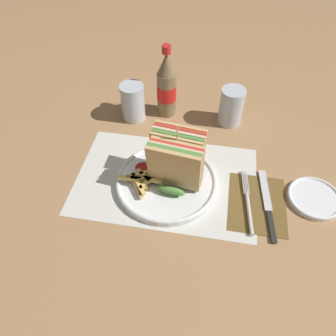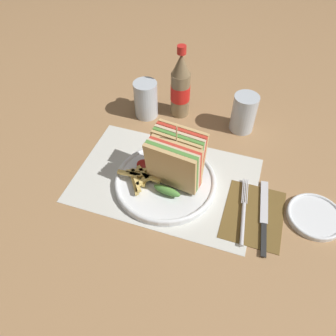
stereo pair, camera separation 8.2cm
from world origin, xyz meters
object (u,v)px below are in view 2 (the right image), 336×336
(glass_far, at_px, (146,101))
(side_saucer, at_px, (315,216))
(coke_bottle_near, at_px, (180,87))
(glass_near, at_px, (244,113))
(fork, at_px, (243,216))
(plate_main, at_px, (166,181))
(club_sandwich, at_px, (176,160))
(knife, at_px, (264,217))

(glass_far, relative_size, side_saucer, 0.87)
(glass_far, bearing_deg, coke_bottle_near, 22.80)
(coke_bottle_near, bearing_deg, glass_near, -3.49)
(fork, height_order, glass_far, glass_far)
(plate_main, distance_m, fork, 0.21)
(glass_near, distance_m, glass_far, 0.29)
(plate_main, distance_m, glass_near, 0.31)
(glass_far, height_order, side_saucer, glass_far)
(club_sandwich, bearing_deg, knife, -9.80)
(fork, distance_m, glass_far, 0.46)
(fork, height_order, glass_near, glass_near)
(plate_main, bearing_deg, side_saucer, 1.99)
(glass_near, xyz_separation_m, side_saucer, (0.22, -0.26, -0.05))
(fork, bearing_deg, coke_bottle_near, 121.36)
(club_sandwich, height_order, glass_far, club_sandwich)
(knife, bearing_deg, glass_far, 139.00)
(knife, bearing_deg, plate_main, 167.66)
(club_sandwich, distance_m, glass_far, 0.29)
(fork, bearing_deg, glass_far, 134.04)
(fork, xyz_separation_m, knife, (0.05, 0.02, -0.00))
(plate_main, relative_size, fork, 1.34)
(coke_bottle_near, height_order, side_saucer, coke_bottle_near)
(fork, bearing_deg, knife, 12.45)
(coke_bottle_near, xyz_separation_m, side_saucer, (0.42, -0.27, -0.09))
(plate_main, bearing_deg, glass_near, 62.28)
(glass_far, bearing_deg, glass_near, 5.53)
(coke_bottle_near, relative_size, glass_near, 1.97)
(coke_bottle_near, bearing_deg, fork, -52.16)
(side_saucer, bearing_deg, coke_bottle_near, 146.48)
(club_sandwich, height_order, knife, club_sandwich)
(plate_main, distance_m, side_saucer, 0.36)
(fork, xyz_separation_m, glass_far, (-0.35, 0.29, 0.04))
(knife, height_order, glass_near, glass_near)
(knife, bearing_deg, club_sandwich, 163.72)
(fork, distance_m, knife, 0.05)
(plate_main, distance_m, glass_far, 0.29)
(club_sandwich, bearing_deg, glass_far, 125.57)
(glass_near, height_order, side_saucer, glass_near)
(glass_far, bearing_deg, side_saucer, -24.71)
(fork, relative_size, glass_near, 1.69)
(plate_main, xyz_separation_m, glass_near, (0.14, 0.28, 0.05))
(plate_main, relative_size, knife, 1.21)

